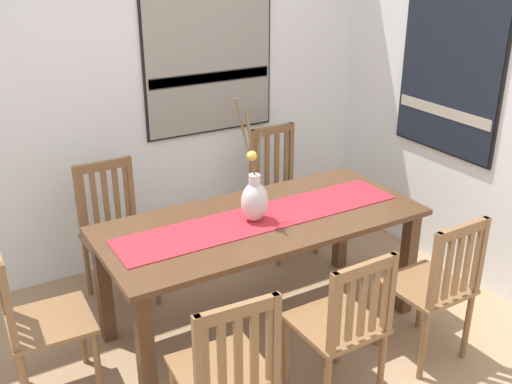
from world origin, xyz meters
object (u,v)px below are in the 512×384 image
object	(u,v)px
chair_2	(343,324)
painting_on_side_wall	(450,71)
chair_1	(436,285)
dining_table	(262,234)
chair_3	(115,230)
painting_on_back_wall	(208,46)
chair_5	(227,372)
chair_4	(37,319)
chair_0	(281,189)
centerpiece_vase	(254,198)

from	to	relation	value
chair_2	painting_on_side_wall	size ratio (longest dim) A/B	0.77
chair_1	dining_table	bearing A→B (deg)	131.11
dining_table	painting_on_side_wall	bearing A→B (deg)	4.21
chair_1	painting_on_side_wall	bearing A→B (deg)	44.61
chair_3	painting_on_back_wall	bearing A→B (deg)	24.16
chair_1	chair_5	world-z (taller)	chair_5
chair_1	chair_3	world-z (taller)	chair_3
dining_table	chair_3	distance (m)	1.05
dining_table	chair_5	size ratio (longest dim) A/B	2.10
chair_4	painting_on_side_wall	size ratio (longest dim) A/B	0.80
chair_4	chair_1	bearing A→B (deg)	-21.69
dining_table	chair_5	distance (m)	1.09
dining_table	chair_5	world-z (taller)	chair_5
painting_on_side_wall	chair_0	bearing A→B (deg)	142.47
chair_1	chair_2	xyz separation A→B (m)	(-0.68, -0.02, -0.01)
centerpiece_vase	painting_on_side_wall	xyz separation A→B (m)	(1.65, 0.13, 0.56)
painting_on_side_wall	painting_on_back_wall	bearing A→B (deg)	140.39
chair_0	chair_4	bearing A→B (deg)	-158.08
dining_table	painting_on_back_wall	size ratio (longest dim) A/B	1.50
chair_0	chair_2	world-z (taller)	chair_0
chair_0	painting_on_side_wall	distance (m)	1.51
chair_5	painting_on_side_wall	xyz separation A→B (m)	(2.28, 0.96, 0.96)
painting_on_side_wall	chair_2	bearing A→B (deg)	-149.87
centerpiece_vase	chair_2	world-z (taller)	centerpiece_vase
chair_0	chair_3	distance (m)	1.34
chair_5	chair_2	bearing A→B (deg)	2.83
chair_2	painting_on_back_wall	world-z (taller)	painting_on_back_wall
painting_on_back_wall	chair_0	bearing A→B (deg)	-44.00
dining_table	chair_1	xyz separation A→B (m)	(0.68, -0.78, -0.16)
chair_5	painting_on_side_wall	world-z (taller)	painting_on_side_wall
centerpiece_vase	painting_on_side_wall	world-z (taller)	painting_on_side_wall
dining_table	chair_4	bearing A→B (deg)	179.08
chair_4	painting_on_side_wall	world-z (taller)	painting_on_side_wall
chair_0	chair_3	xyz separation A→B (m)	(-1.34, -0.04, -0.00)
chair_5	painting_on_side_wall	size ratio (longest dim) A/B	0.79
centerpiece_vase	chair_2	distance (m)	0.90
dining_table	chair_4	world-z (taller)	chair_4
chair_2	dining_table	bearing A→B (deg)	90.34
chair_3	chair_4	size ratio (longest dim) A/B	1.01
centerpiece_vase	chair_2	size ratio (longest dim) A/B	0.83
centerpiece_vase	chair_5	distance (m)	1.12
chair_3	chair_1	bearing A→B (deg)	-49.18
dining_table	painting_on_back_wall	distance (m)	1.56
dining_table	chair_0	distance (m)	1.07
centerpiece_vase	chair_0	world-z (taller)	centerpiece_vase
dining_table	chair_0	world-z (taller)	chair_0
chair_0	chair_2	bearing A→B (deg)	-112.09
centerpiece_vase	chair_2	bearing A→B (deg)	-85.65
chair_0	chair_4	size ratio (longest dim) A/B	1.04
chair_0	chair_1	bearing A→B (deg)	-89.48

